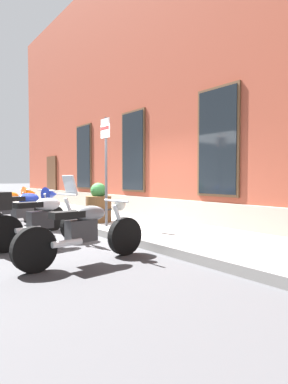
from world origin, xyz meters
TOP-DOWN VIEW (x-y plane):
  - ground_plane at (0.00, 0.00)m, footprint 140.00×140.00m
  - sidewalk at (0.00, 1.23)m, footprint 29.81×2.46m
  - brick_pub_facade at (0.00, 5.29)m, footprint 23.81×5.77m
  - motorcycle_orange_sport at (-2.20, -1.20)m, footprint 0.62×2.05m
  - motorcycle_blue_sport at (-0.70, -1.15)m, footprint 0.81×2.10m
  - motorcycle_silver_touring at (0.81, -1.46)m, footprint 0.72×2.05m
  - motorcycle_grey_naked at (2.34, -1.25)m, footprint 0.62×2.17m
  - parking_sign at (0.13, 0.38)m, footprint 0.36×0.07m
  - barrel_planter at (-0.60, 0.59)m, footprint 0.67×0.67m

SIDE VIEW (x-z plane):
  - ground_plane at x=0.00m, z-range 0.00..0.00m
  - sidewalk at x=0.00m, z-range 0.00..0.15m
  - motorcycle_grey_naked at x=2.34m, z-range 0.01..0.93m
  - motorcycle_silver_touring at x=0.81m, z-range -0.11..1.21m
  - barrel_planter at x=-0.60m, z-range 0.07..1.06m
  - motorcycle_orange_sport at x=-2.20m, z-range 0.05..1.09m
  - motorcycle_blue_sport at x=-0.70m, z-range 0.05..1.10m
  - parking_sign at x=0.13m, z-range 0.52..3.03m
  - brick_pub_facade at x=0.00m, z-range -0.01..8.52m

